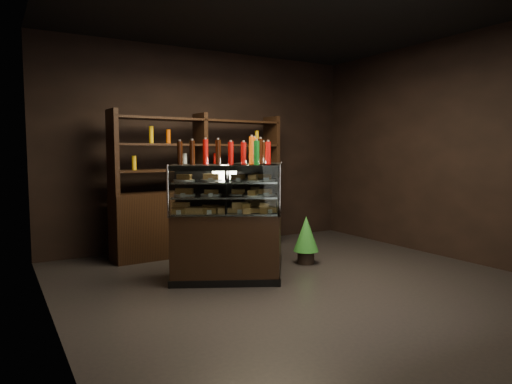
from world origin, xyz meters
The scene contains 7 objects.
ground centered at (0.00, 0.00, 0.00)m, with size 5.00×5.00×0.00m, color black.
room_shell centered at (0.00, 0.00, 1.94)m, with size 5.02×5.02×3.01m.
display_case centered at (-0.42, 0.60, 0.45)m, with size 1.74×1.34×1.32m.
food_display centered at (-0.42, 0.60, 0.99)m, with size 1.42×1.02×0.41m.
bottles_top centered at (-0.42, 0.61, 1.45)m, with size 1.25×0.88×0.30m.
potted_conifer centered at (0.60, 0.71, 0.40)m, with size 0.33×0.33×0.70m.
back_shelving centered at (-0.30, 2.05, 0.60)m, with size 2.58×0.57×2.00m.
Camera 1 is at (-2.90, -4.02, 1.46)m, focal length 32.00 mm.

